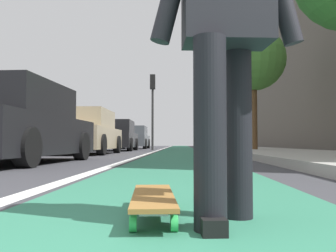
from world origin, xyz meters
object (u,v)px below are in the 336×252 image
parked_car_near (13,125)px  parked_car_mid (86,133)px  skateboard (153,198)px  traffic_light (153,98)px  parked_car_end (133,138)px  street_tree_mid (254,59)px  parked_car_far (115,136)px  skater_person (226,19)px

parked_car_near → parked_car_mid: size_ratio=0.98×
skateboard → traffic_light: traffic_light is taller
skateboard → parked_car_end: bearing=7.5°
parked_car_near → street_tree_mid: street_tree_mid is taller
parked_car_mid → traffic_light: traffic_light is taller
skateboard → parked_car_far: size_ratio=0.21×
parked_car_near → traffic_light: 13.75m
skateboard → traffic_light: size_ratio=0.21×
parked_car_near → skater_person: bearing=-146.9°
parked_car_end → street_tree_mid: 12.65m
parked_car_far → traffic_light: bearing=-38.0°
parked_car_far → traffic_light: traffic_light is taller
parked_car_near → parked_car_mid: (5.69, 0.11, 0.02)m
skater_person → traffic_light: bearing=5.3°
parked_car_mid → parked_car_end: (12.26, -0.05, 0.01)m
skateboard → parked_car_end: parked_car_end is taller
parked_car_mid → parked_car_near: bearing=-178.9°
skater_person → parked_car_far: size_ratio=0.40×
parked_car_near → parked_car_end: bearing=0.2°
skateboard → traffic_light: bearing=4.3°
parked_car_mid → parked_car_far: size_ratio=1.06×
parked_car_end → street_tree_mid: bearing=-151.7°
parked_car_end → parked_car_mid: bearing=179.7°
parked_car_mid → street_tree_mid: bearing=-76.8°
parked_car_far → parked_car_near: bearing=-179.4°
parked_car_far → parked_car_end: 6.61m
skateboard → parked_car_near: parked_car_near is taller
parked_car_near → parked_car_end: size_ratio=1.01×
parked_car_far → parked_car_end: parked_car_end is taller
street_tree_mid → parked_car_near: bearing=140.6°
traffic_light → street_tree_mid: (-6.42, -4.25, 0.62)m
parked_car_near → parked_car_end: 17.95m
parked_car_near → skateboard: bearing=-149.0°
parked_car_mid → parked_car_end: size_ratio=1.04×
skater_person → parked_car_mid: (10.73, 3.39, -0.23)m
skateboard → traffic_light: (18.38, 1.37, 2.76)m
skateboard → skater_person: size_ratio=0.52×
parked_car_far → street_tree_mid: (-4.26, -5.93, 2.78)m
traffic_light → street_tree_mid: size_ratio=0.88×
parked_car_mid → parked_car_far: bearing=0.1°
parked_car_near → traffic_light: traffic_light is taller
skateboard → skater_person: skater_person is taller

